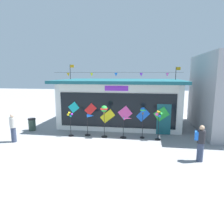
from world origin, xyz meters
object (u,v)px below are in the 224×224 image
object	(u,v)px
wind_spinner_center_right	(126,125)
person_mid_plaza	(200,142)
kite_shop_building	(121,102)
wind_spinner_center_left	(104,112)
person_near_camera	(13,128)
wind_spinner_right	(143,113)
wind_spinner_far_right	(159,119)
wind_spinner_left	(90,121)
wind_spinner_far_left	(70,122)
trash_bin	(32,124)

from	to	relation	value
wind_spinner_center_right	person_mid_plaza	distance (m)	4.64
kite_shop_building	person_mid_plaza	distance (m)	7.94
wind_spinner_center_right	person_mid_plaza	bearing A→B (deg)	-38.97
wind_spinner_center_left	person_near_camera	distance (m)	5.36
wind_spinner_center_left	wind_spinner_right	bearing A→B (deg)	4.37
wind_spinner_far_right	person_near_camera	bearing A→B (deg)	-168.82
wind_spinner_left	person_near_camera	distance (m)	4.47
wind_spinner_left	wind_spinner_center_right	distance (m)	2.33
wind_spinner_center_left	wind_spinner_center_right	distance (m)	1.55
wind_spinner_center_left	kite_shop_building	bearing A→B (deg)	80.82
wind_spinner_far_right	person_mid_plaza	distance (m)	3.30
person_near_camera	wind_spinner_left	bearing A→B (deg)	-38.56
wind_spinner_far_left	wind_spinner_right	bearing A→B (deg)	4.05
wind_spinner_right	trash_bin	bearing A→B (deg)	175.59
wind_spinner_far_right	wind_spinner_right	bearing A→B (deg)	165.09
person_near_camera	kite_shop_building	bearing A→B (deg)	-19.69
wind_spinner_left	wind_spinner_far_right	world-z (taller)	wind_spinner_far_right
person_near_camera	person_mid_plaza	bearing A→B (deg)	-70.25
wind_spinner_center_left	wind_spinner_far_right	distance (m)	3.30
wind_spinner_far_left	wind_spinner_right	xyz separation A→B (m)	(4.49, 0.32, 0.60)
kite_shop_building	wind_spinner_center_left	world-z (taller)	kite_shop_building
wind_spinner_far_left	kite_shop_building	bearing A→B (deg)	54.40
person_near_camera	wind_spinner_right	bearing A→B (deg)	-49.14
wind_spinner_far_right	wind_spinner_far_left	bearing A→B (deg)	-179.28
wind_spinner_far_left	wind_spinner_far_right	size ratio (longest dim) A/B	0.88
wind_spinner_far_left	wind_spinner_center_right	world-z (taller)	wind_spinner_far_left
wind_spinner_far_right	kite_shop_building	bearing A→B (deg)	125.56
kite_shop_building	wind_spinner_left	distance (m)	3.93
wind_spinner_left	wind_spinner_center_right	xyz separation A→B (m)	(2.32, -0.14, -0.15)
wind_spinner_center_left	person_near_camera	world-z (taller)	wind_spinner_center_left
wind_spinner_far_right	person_mid_plaza	xyz separation A→B (m)	(1.67, -2.82, -0.38)
wind_spinner_center_left	wind_spinner_right	xyz separation A→B (m)	(2.35, 0.18, -0.07)
wind_spinner_far_left	trash_bin	xyz separation A→B (m)	(-3.14, 0.91, -0.51)
wind_spinner_far_left	wind_spinner_far_right	xyz separation A→B (m)	(5.43, 0.07, 0.33)
wind_spinner_center_right	trash_bin	bearing A→B (deg)	173.66
wind_spinner_right	person_mid_plaza	size ratio (longest dim) A/B	1.15
wind_spinner_left	wind_spinner_right	distance (m)	3.37
wind_spinner_right	wind_spinner_far_left	bearing A→B (deg)	-175.95
wind_spinner_right	person_mid_plaza	distance (m)	4.08
wind_spinner_left	wind_spinner_right	bearing A→B (deg)	0.09
kite_shop_building	trash_bin	distance (m)	6.70
wind_spinner_far_right	person_mid_plaza	bearing A→B (deg)	-59.34
wind_spinner_center_right	wind_spinner_far_right	xyz separation A→B (m)	(1.94, -0.10, 0.43)
wind_spinner_right	person_mid_plaza	bearing A→B (deg)	-49.64
wind_spinner_right	trash_bin	distance (m)	7.73
wind_spinner_left	person_mid_plaza	distance (m)	6.68
wind_spinner_center_right	wind_spinner_far_left	bearing A→B (deg)	-177.21
wind_spinner_right	person_mid_plaza	xyz separation A→B (m)	(2.61, -3.07, -0.66)
trash_bin	wind_spinner_far_left	bearing A→B (deg)	-16.11
wind_spinner_center_right	person_mid_plaza	size ratio (longest dim) A/B	0.80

